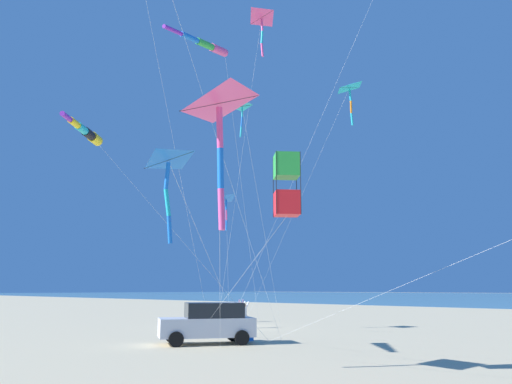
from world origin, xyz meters
name	(u,v)px	position (x,y,z in m)	size (l,w,h in m)	color
ground_plane	(230,327)	(0.00, 0.00, 0.00)	(600.00, 600.00, 0.00)	#C6B58C
parked_car	(209,323)	(-7.53, -7.03, 0.95)	(4.65, 3.74, 1.85)	silver
cooler_box	(246,336)	(-5.29, -7.20, 0.21)	(0.62, 0.42, 0.42)	blue
person_adult_flyer	(240,309)	(4.28, 3.70, 0.92)	(0.55, 0.60, 1.69)	#232328
person_child_green_jacket	(244,313)	(0.17, -1.18, 0.93)	(0.56, 0.45, 1.70)	#8E6B9E
kite_windsock_long_streamer_right	(206,45)	(-7.48, -6.37, 15.00)	(13.43, 7.48, 15.59)	#EF4C93
kite_delta_small_distant	(226,199)	(-1.75, -1.43, 8.13)	(7.85, 8.29, 8.53)	blue
kite_box_striped_overhead	(287,185)	(-11.22, -15.35, 5.69)	(4.58, 10.40, 6.67)	green
kite_windsock_green_low_center	(87,132)	(-13.66, -6.34, 8.90)	(10.48, 3.14, 9.12)	yellow
kite_delta_checkered_midright	(349,88)	(5.80, -5.97, 16.53)	(1.78, 12.22, 16.89)	#1EB7C6
kite_delta_yellow_midlevel	(242,108)	(-7.84, -9.59, 10.60)	(11.46, 8.50, 10.84)	#1EB7C6
kite_delta_orange_high_right	(218,104)	(-15.43, -17.00, 6.82)	(8.58, 9.81, 7.28)	#EF4C93
kite_delta_blue_topmost	(261,18)	(-1.46, -4.41, 19.72)	(2.26, 5.78, 20.16)	#EF4C93
kite_delta_white_trailing	(168,160)	(-13.87, -12.67, 6.50)	(11.82, 9.22, 6.91)	blue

